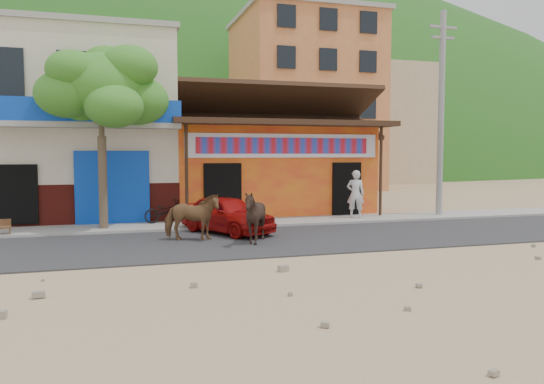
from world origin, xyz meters
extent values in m
plane|color=#9E825B|center=(0.00, 0.00, 0.00)|extent=(120.00, 120.00, 0.00)
cube|color=#28282B|center=(0.00, 2.50, 0.02)|extent=(60.00, 5.00, 0.04)
cube|color=gray|center=(0.00, 6.00, 0.06)|extent=(60.00, 2.00, 0.12)
cube|color=orange|center=(2.00, 10.00, 1.80)|extent=(8.00, 6.00, 3.60)
cube|color=beige|center=(-5.50, 10.00, 3.50)|extent=(7.00, 6.00, 7.00)
cube|color=#CC723F|center=(9.00, 24.00, 6.00)|extent=(9.00, 9.00, 12.00)
cube|color=tan|center=(18.00, 30.00, 5.00)|extent=(8.00, 8.00, 10.00)
ellipsoid|color=#194C14|center=(0.00, 70.00, 12.00)|extent=(100.00, 40.00, 24.00)
cylinder|color=gray|center=(8.20, 6.00, 4.12)|extent=(0.24, 0.24, 8.00)
imported|color=brown|center=(-2.12, 2.98, 0.73)|extent=(1.76, 1.13, 1.37)
imported|color=black|center=(-0.49, 2.00, 0.79)|extent=(1.69, 1.60, 1.49)
imported|color=#9F0D0B|center=(-0.84, 4.15, 0.64)|extent=(2.91, 3.76, 1.20)
imported|color=black|center=(-2.52, 6.62, 0.52)|extent=(1.62, 0.90, 0.81)
imported|color=silver|center=(4.50, 5.93, 1.02)|extent=(0.78, 0.67, 1.81)
camera|label=1|loc=(-4.28, -12.28, 2.59)|focal=35.00mm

